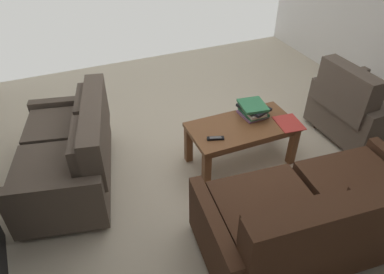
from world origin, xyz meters
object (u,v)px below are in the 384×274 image
Objects in this scene: coffee_table at (242,131)px; loose_magazine at (289,123)px; tv_remote at (216,138)px; sofa_main at (318,217)px; armchair_side at (358,108)px; loveseat_near at (71,152)px; book_stack at (253,109)px.

coffee_table is 0.47m from loose_magazine.
coffee_table is at bearing -163.59° from tv_remote.
loose_magazine is at bearing -112.66° from sofa_main.
sofa_main reaches higher than coffee_table.
tv_remote is at bearing 0.41° from armchair_side.
coffee_table is (-1.62, 0.35, 0.03)m from loveseat_near.
armchair_side reaches higher than book_stack.
book_stack is at bearing -157.41° from tv_remote.
loveseat_near is (1.63, -1.51, 0.00)m from sofa_main.
tv_remote is at bearing 160.27° from loveseat_near.
tv_remote is at bearing 3.59° from loose_magazine.
loveseat_near is at bearing -42.82° from sofa_main.
coffee_table is 1.16× the size of armchair_side.
coffee_table is at bearing -11.70° from loose_magazine.
sofa_main is 5.20× the size of book_stack.
book_stack is at bearing -97.36° from sofa_main.
sofa_main is 1.10m from loose_magazine.
loveseat_near is 3.07m from armchair_side.
loose_magazine is (-0.42, -1.01, 0.11)m from sofa_main.
loveseat_near is at bearing -6.66° from loose_magazine.
sofa_main is 1.77m from armchair_side.
armchair_side is at bearing 171.70° from loveseat_near.
armchair_side is (-1.41, -1.07, 0.01)m from sofa_main.
book_stack is 1.20× the size of loose_magazine.
coffee_table is 3.64× the size of loose_magazine.
coffee_table is 1.43m from armchair_side.
tv_remote is (1.77, 0.01, 0.10)m from armchair_side.
sofa_main is at bearing 108.91° from tv_remote.
armchair_side is 1.77m from tv_remote.
tv_remote is (0.34, 0.10, 0.09)m from coffee_table.
coffee_table is 0.37m from tv_remote.
tv_remote is (0.53, 0.22, -0.06)m from book_stack.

